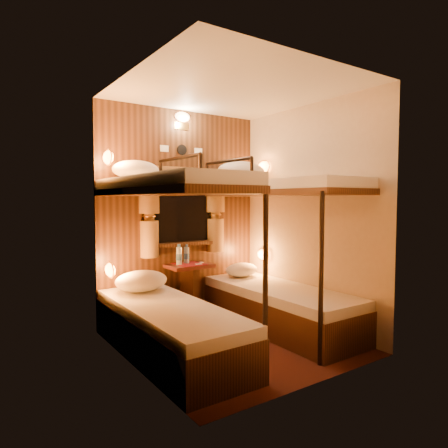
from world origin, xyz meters
TOP-DOWN VIEW (x-y plane):
  - floor at (0.00, 0.00)m, footprint 2.10×2.10m
  - ceiling at (0.00, 0.00)m, footprint 2.10×2.10m
  - wall_back at (0.00, 1.05)m, footprint 2.40×0.00m
  - wall_front at (0.00, -1.05)m, footprint 2.40×0.00m
  - wall_left at (-1.00, 0.00)m, footprint 0.00×2.40m
  - wall_right at (1.00, 0.00)m, footprint 0.00×2.40m
  - back_panel at (0.00, 1.04)m, footprint 2.00×0.03m
  - bunk_left at (-0.65, 0.07)m, footprint 0.72×1.90m
  - bunk_right at (0.65, 0.07)m, footprint 0.72×1.90m
  - window at (0.00, 1.00)m, footprint 1.00×0.12m
  - curtains at (0.00, 0.97)m, footprint 1.10×0.22m
  - back_fixtures at (0.00, 1.00)m, footprint 0.54×0.09m
  - reading_lamps at (-0.00, 0.70)m, footprint 2.00×0.20m
  - table at (0.00, 0.85)m, footprint 0.50×0.34m
  - bottle_left at (-0.12, 0.87)m, footprint 0.07×0.07m
  - bottle_right at (-0.00, 0.91)m, footprint 0.06×0.06m
  - sachet_a at (0.08, 0.77)m, footprint 0.09×0.07m
  - sachet_b at (0.16, 0.87)m, footprint 0.08×0.07m
  - pillow_lower_left at (-0.65, 0.68)m, footprint 0.54×0.38m
  - pillow_lower_right at (0.65, 0.74)m, footprint 0.42×0.30m
  - pillow_upper_left at (-0.65, 0.79)m, footprint 0.49×0.35m
  - pillow_upper_right at (0.65, 0.75)m, footprint 0.62×0.45m

SIDE VIEW (x-z plane):
  - floor at x=0.00m, z-range 0.00..0.00m
  - table at x=0.00m, z-range 0.09..0.74m
  - pillow_lower_right at x=0.65m, z-range 0.46..0.62m
  - bunk_left at x=-0.65m, z-range -0.35..1.47m
  - bunk_right at x=0.65m, z-range -0.35..1.47m
  - pillow_lower_left at x=-0.65m, z-range 0.46..0.67m
  - sachet_b at x=0.16m, z-range 0.65..0.65m
  - sachet_a at x=0.08m, z-range 0.65..0.66m
  - bottle_right at x=0.00m, z-range 0.63..0.86m
  - bottle_left at x=-0.12m, z-range 0.63..0.87m
  - window at x=0.00m, z-range 0.79..1.58m
  - wall_back at x=0.00m, z-range 0.00..2.40m
  - wall_front at x=0.00m, z-range 0.00..2.40m
  - wall_left at x=-1.00m, z-range 0.00..2.40m
  - wall_right at x=1.00m, z-range 0.00..2.40m
  - back_panel at x=0.00m, z-range 0.00..2.40m
  - reading_lamps at x=0.00m, z-range 0.62..1.86m
  - curtains at x=0.00m, z-range 0.76..1.76m
  - pillow_upper_left at x=-0.65m, z-range 1.59..1.78m
  - pillow_upper_right at x=0.65m, z-range 1.59..1.83m
  - back_fixtures at x=0.00m, z-range 2.00..2.49m
  - ceiling at x=0.00m, z-range 2.40..2.40m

